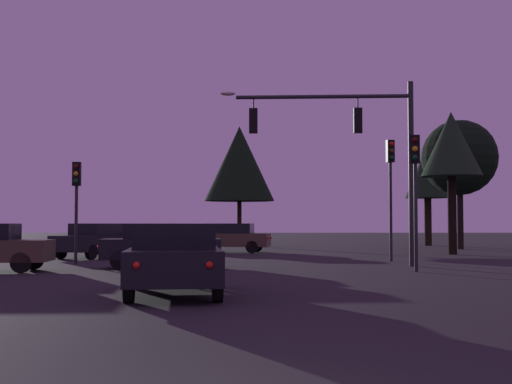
{
  "coord_description": "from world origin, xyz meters",
  "views": [
    {
      "loc": [
        0.19,
        -5.93,
        1.52
      ],
      "look_at": [
        0.97,
        21.12,
        2.74
      ],
      "focal_mm": 49.13,
      "sensor_mm": 36.0,
      "label": 1
    }
  ],
  "objects_px": {
    "tree_behind_sign": "(451,146)",
    "tree_right_cluster": "(239,164)",
    "car_parked_lot": "(97,240)",
    "traffic_light_corner_left": "(76,191)",
    "car_nearside_lane": "(174,258)",
    "traffic_light_corner_right": "(415,175)",
    "tree_center_horizon": "(459,158)",
    "car_crossing_left": "(160,245)",
    "traffic_signal_mast_arm": "(354,138)",
    "traffic_light_median": "(391,176)",
    "tree_left_far": "(427,172)",
    "car_far_lane": "(227,237)"
  },
  "relations": [
    {
      "from": "car_crossing_left",
      "to": "traffic_signal_mast_arm",
      "type": "bearing_deg",
      "value": 8.22
    },
    {
      "from": "traffic_light_median",
      "to": "tree_left_far",
      "type": "xyz_separation_m",
      "value": [
        6.92,
        19.59,
        1.62
      ]
    },
    {
      "from": "traffic_light_median",
      "to": "car_far_lane",
      "type": "distance_m",
      "value": 11.34
    },
    {
      "from": "traffic_light_median",
      "to": "tree_right_cluster",
      "type": "relative_size",
      "value": 0.6
    },
    {
      "from": "tree_behind_sign",
      "to": "tree_left_far",
      "type": "bearing_deg",
      "value": 79.32
    },
    {
      "from": "car_crossing_left",
      "to": "tree_behind_sign",
      "type": "xyz_separation_m",
      "value": [
        13.18,
        10.1,
        4.56
      ]
    },
    {
      "from": "car_crossing_left",
      "to": "tree_left_far",
      "type": "bearing_deg",
      "value": 56.38
    },
    {
      "from": "tree_behind_sign",
      "to": "tree_center_horizon",
      "type": "xyz_separation_m",
      "value": [
        2.65,
        6.95,
        0.05
      ]
    },
    {
      "from": "tree_center_horizon",
      "to": "tree_right_cluster",
      "type": "height_order",
      "value": "tree_right_cluster"
    },
    {
      "from": "traffic_light_corner_left",
      "to": "car_nearside_lane",
      "type": "bearing_deg",
      "value": -67.87
    },
    {
      "from": "traffic_signal_mast_arm",
      "to": "car_far_lane",
      "type": "bearing_deg",
      "value": 111.51
    },
    {
      "from": "car_nearside_lane",
      "to": "traffic_light_median",
      "type": "bearing_deg",
      "value": 60.05
    },
    {
      "from": "traffic_light_median",
      "to": "tree_right_cluster",
      "type": "xyz_separation_m",
      "value": [
        -6.01,
        19.63,
        2.16
      ]
    },
    {
      "from": "traffic_light_corner_left",
      "to": "car_nearside_lane",
      "type": "distance_m",
      "value": 12.65
    },
    {
      "from": "traffic_light_corner_right",
      "to": "car_nearside_lane",
      "type": "height_order",
      "value": "traffic_light_corner_right"
    },
    {
      "from": "traffic_signal_mast_arm",
      "to": "traffic_light_corner_right",
      "type": "distance_m",
      "value": 3.63
    },
    {
      "from": "traffic_light_corner_right",
      "to": "car_parked_lot",
      "type": "height_order",
      "value": "traffic_light_corner_right"
    },
    {
      "from": "traffic_signal_mast_arm",
      "to": "traffic_light_corner_left",
      "type": "distance_m",
      "value": 10.53
    },
    {
      "from": "traffic_light_median",
      "to": "tree_center_horizon",
      "type": "xyz_separation_m",
      "value": [
        7.01,
        12.95,
        1.97
      ]
    },
    {
      "from": "car_far_lane",
      "to": "car_parked_lot",
      "type": "bearing_deg",
      "value": -136.62
    },
    {
      "from": "traffic_light_corner_left",
      "to": "tree_center_horizon",
      "type": "bearing_deg",
      "value": 36.93
    },
    {
      "from": "traffic_light_corner_left",
      "to": "tree_behind_sign",
      "type": "height_order",
      "value": "tree_behind_sign"
    },
    {
      "from": "traffic_light_median",
      "to": "car_far_lane",
      "type": "xyz_separation_m",
      "value": [
        -6.69,
        8.76,
        -2.64
      ]
    },
    {
      "from": "tree_right_cluster",
      "to": "traffic_light_corner_right",
      "type": "bearing_deg",
      "value": -78.04
    },
    {
      "from": "traffic_signal_mast_arm",
      "to": "traffic_light_corner_left",
      "type": "height_order",
      "value": "traffic_signal_mast_arm"
    },
    {
      "from": "traffic_signal_mast_arm",
      "to": "tree_right_cluster",
      "type": "xyz_separation_m",
      "value": [
        -4.0,
        22.74,
        1.02
      ]
    },
    {
      "from": "car_far_lane",
      "to": "tree_right_cluster",
      "type": "relative_size",
      "value": 0.58
    },
    {
      "from": "car_nearside_lane",
      "to": "car_parked_lot",
      "type": "relative_size",
      "value": 0.91
    },
    {
      "from": "traffic_light_corner_right",
      "to": "car_nearside_lane",
      "type": "distance_m",
      "value": 10.17
    },
    {
      "from": "car_nearside_lane",
      "to": "tree_left_far",
      "type": "relative_size",
      "value": 0.63
    },
    {
      "from": "tree_behind_sign",
      "to": "tree_right_cluster",
      "type": "height_order",
      "value": "tree_right_cluster"
    },
    {
      "from": "traffic_light_corner_right",
      "to": "tree_behind_sign",
      "type": "distance_m",
      "value": 13.25
    },
    {
      "from": "car_nearside_lane",
      "to": "car_crossing_left",
      "type": "height_order",
      "value": "same"
    },
    {
      "from": "traffic_light_median",
      "to": "car_nearside_lane",
      "type": "relative_size",
      "value": 1.1
    },
    {
      "from": "car_crossing_left",
      "to": "tree_behind_sign",
      "type": "distance_m",
      "value": 17.22
    },
    {
      "from": "traffic_light_corner_right",
      "to": "car_far_lane",
      "type": "bearing_deg",
      "value": 112.44
    },
    {
      "from": "traffic_light_corner_right",
      "to": "tree_left_far",
      "type": "bearing_deg",
      "value": 73.73
    },
    {
      "from": "car_nearside_lane",
      "to": "car_crossing_left",
      "type": "bearing_deg",
      "value": 98.0
    },
    {
      "from": "traffic_light_corner_left",
      "to": "tree_right_cluster",
      "type": "distance_m",
      "value": 22.25
    },
    {
      "from": "car_crossing_left",
      "to": "tree_behind_sign",
      "type": "bearing_deg",
      "value": 37.45
    },
    {
      "from": "tree_left_far",
      "to": "car_nearside_lane",
      "type": "bearing_deg",
      "value": -113.88
    },
    {
      "from": "car_parked_lot",
      "to": "tree_left_far",
      "type": "xyz_separation_m",
      "value": [
        19.34,
        16.23,
        4.26
      ]
    },
    {
      "from": "traffic_light_corner_left",
      "to": "traffic_light_corner_right",
      "type": "height_order",
      "value": "traffic_light_corner_right"
    },
    {
      "from": "car_parked_lot",
      "to": "tree_behind_sign",
      "type": "relative_size",
      "value": 0.69
    },
    {
      "from": "car_nearside_lane",
      "to": "tree_right_cluster",
      "type": "height_order",
      "value": "tree_right_cluster"
    },
    {
      "from": "traffic_signal_mast_arm",
      "to": "tree_right_cluster",
      "type": "height_order",
      "value": "tree_right_cluster"
    },
    {
      "from": "car_parked_lot",
      "to": "traffic_light_corner_left",
      "type": "bearing_deg",
      "value": -88.22
    },
    {
      "from": "car_far_lane",
      "to": "tree_right_cluster",
      "type": "bearing_deg",
      "value": 86.4
    },
    {
      "from": "car_parked_lot",
      "to": "tree_behind_sign",
      "type": "height_order",
      "value": "tree_behind_sign"
    },
    {
      "from": "traffic_signal_mast_arm",
      "to": "tree_center_horizon",
      "type": "distance_m",
      "value": 18.44
    }
  ]
}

